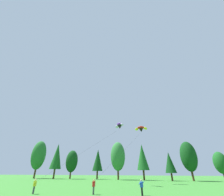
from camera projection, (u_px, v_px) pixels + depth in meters
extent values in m
cylinder|color=#472D19|center=(35.00, 173.00, 59.92)|extent=(0.66, 0.66, 3.71)
ellipsoid|color=#236628|center=(39.00, 155.00, 63.14)|extent=(5.80, 5.80, 11.62)
cylinder|color=#472D19|center=(54.00, 174.00, 56.60)|extent=(0.63, 0.63, 3.38)
cone|color=#19561E|center=(57.00, 156.00, 59.54)|extent=(4.46, 4.46, 9.63)
cylinder|color=#472D19|center=(70.00, 175.00, 55.56)|extent=(0.56, 0.56, 2.57)
ellipsoid|color=#0F3D14|center=(72.00, 161.00, 57.79)|extent=(4.57, 4.57, 8.04)
cylinder|color=#472D19|center=(97.00, 175.00, 53.80)|extent=(0.57, 0.57, 2.69)
cone|color=#0F3D14|center=(98.00, 160.00, 56.13)|extent=(3.88, 3.88, 7.66)
cylinder|color=#472D19|center=(118.00, 175.00, 50.34)|extent=(0.61, 0.61, 3.13)
ellipsoid|color=#2D7033|center=(118.00, 156.00, 53.06)|extent=(5.17, 5.17, 9.81)
cylinder|color=#472D19|center=(144.00, 175.00, 47.66)|extent=(0.59, 0.59, 2.93)
cone|color=#19561E|center=(142.00, 157.00, 50.20)|extent=(4.08, 4.08, 8.33)
cylinder|color=#472D19|center=(172.00, 177.00, 44.15)|extent=(0.52, 0.52, 2.12)
cone|color=#0F3D14|center=(170.00, 162.00, 45.99)|extent=(3.39, 3.39, 6.02)
cylinder|color=#472D19|center=(193.00, 176.00, 43.37)|extent=(0.58, 0.58, 2.83)
ellipsoid|color=#0F3D14|center=(188.00, 156.00, 45.82)|extent=(4.85, 4.85, 8.86)
ellipsoid|color=#19561E|center=(220.00, 163.00, 46.81)|extent=(4.07, 4.07, 6.59)
cylinder|color=#4C4C51|center=(33.00, 190.00, 18.38)|extent=(0.16, 0.16, 0.84)
cylinder|color=#4C4C51|center=(34.00, 190.00, 18.56)|extent=(0.16, 0.16, 0.84)
cube|color=yellow|center=(35.00, 184.00, 18.80)|extent=(0.32, 0.42, 0.60)
sphere|color=tan|center=(36.00, 180.00, 19.00)|extent=(0.22, 0.22, 0.22)
cylinder|color=yellow|center=(34.00, 183.00, 18.60)|extent=(0.21, 0.13, 0.57)
cylinder|color=yellow|center=(36.00, 183.00, 19.02)|extent=(0.21, 0.13, 0.57)
cylinder|color=#4C4C51|center=(93.00, 191.00, 17.95)|extent=(0.14, 0.14, 0.84)
cylinder|color=#4C4C51|center=(94.00, 190.00, 18.12)|extent=(0.14, 0.14, 0.84)
cube|color=red|center=(94.00, 184.00, 18.36)|extent=(0.27, 0.40, 0.60)
sphere|color=tan|center=(94.00, 180.00, 18.56)|extent=(0.22, 0.22, 0.22)
cylinder|color=red|center=(93.00, 184.00, 18.17)|extent=(0.20, 0.10, 0.57)
cylinder|color=red|center=(95.00, 183.00, 18.58)|extent=(0.20, 0.10, 0.57)
cylinder|color=black|center=(142.00, 192.00, 17.11)|extent=(0.17, 0.17, 0.84)
cylinder|color=black|center=(142.00, 191.00, 17.25)|extent=(0.17, 0.17, 0.84)
cube|color=blue|center=(141.00, 184.00, 17.50)|extent=(0.38, 0.45, 0.60)
sphere|color=tan|center=(141.00, 180.00, 17.70)|extent=(0.22, 0.22, 0.22)
cylinder|color=blue|center=(140.00, 183.00, 17.40)|extent=(0.51, 0.29, 0.35)
cylinder|color=blue|center=(142.00, 183.00, 17.74)|extent=(0.51, 0.29, 0.35)
ellipsoid|color=purple|center=(119.00, 124.00, 35.50)|extent=(1.99, 2.01, 0.93)
ellipsoid|color=silver|center=(122.00, 124.00, 34.49)|extent=(1.20, 1.21, 1.08)
ellipsoid|color=silver|center=(117.00, 127.00, 36.22)|extent=(1.21, 1.19, 1.08)
cone|color=black|center=(120.00, 127.00, 35.23)|extent=(1.42, 1.42, 0.86)
cylinder|color=black|center=(90.00, 148.00, 26.93)|extent=(8.62, 15.37, 10.53)
ellipsoid|color=red|center=(141.00, 128.00, 39.75)|extent=(1.99, 1.53, 0.91)
ellipsoid|color=yellow|center=(145.00, 128.00, 39.24)|extent=(1.04, 1.23, 1.08)
ellipsoid|color=yellow|center=(137.00, 129.00, 39.96)|extent=(1.21, 1.24, 1.08)
cone|color=black|center=(141.00, 130.00, 39.53)|extent=(1.15, 1.15, 0.90)
cylinder|color=black|center=(126.00, 148.00, 28.88)|extent=(5.83, 19.89, 10.90)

